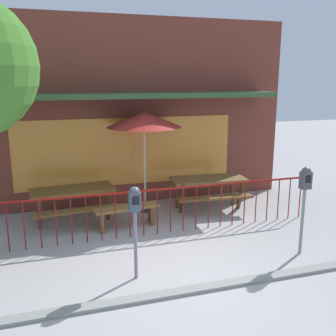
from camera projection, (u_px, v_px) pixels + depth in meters
name	position (u px, v px, depth m)	size (l,w,h in m)	color
ground	(181.00, 280.00, 6.11)	(40.00, 40.00, 0.00)	#A5A1A1
pub_storefront	(125.00, 112.00, 9.67)	(8.49, 1.49, 4.63)	#47270E
patio_fence_front	(150.00, 204.00, 7.76)	(7.16, 0.04, 0.97)	maroon
picnic_table_left	(73.00, 196.00, 8.49)	(1.93, 1.54, 0.79)	brown
picnic_table_right	(208.00, 185.00, 9.40)	(1.92, 1.52, 0.79)	brown
patio_umbrella	(144.00, 120.00, 8.86)	(1.74, 1.74, 2.41)	#272128
patio_bench	(127.00, 212.00, 8.21)	(1.43, 0.49, 0.48)	olive
parking_meter_near	(135.00, 208.00, 5.93)	(0.18, 0.17, 1.53)	gray
parking_meter_far	(305.00, 188.00, 6.78)	(0.18, 0.17, 1.63)	slate
curb_edge	(189.00, 292.00, 5.78)	(11.89, 0.20, 0.11)	gray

